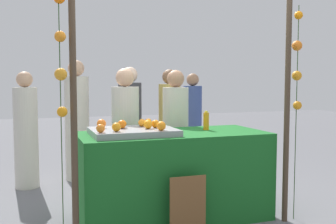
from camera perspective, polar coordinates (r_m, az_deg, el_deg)
name	(u,v)px	position (r m, az deg, el deg)	size (l,w,h in m)	color
ground_plane	(173,217)	(4.25, 0.69, -14.99)	(24.00, 24.00, 0.00)	slate
stall_counter	(173,175)	(4.13, 0.70, -9.14)	(1.92, 0.86, 0.89)	#196023
orange_tray	(133,132)	(3.89, -5.09, -2.85)	(0.82, 0.63, 0.06)	gray
orange_0	(122,124)	(3.91, -6.67, -1.77)	(0.08, 0.08, 0.08)	orange
orange_1	(142,123)	(4.05, -3.78, -1.56)	(0.08, 0.08, 0.08)	orange
orange_2	(123,124)	(3.98, -6.56, -1.72)	(0.08, 0.08, 0.08)	orange
orange_3	(148,122)	(4.12, -2.88, -1.48)	(0.08, 0.08, 0.08)	orange
orange_4	(116,127)	(3.67, -7.48, -2.18)	(0.08, 0.08, 0.08)	orange
orange_5	(101,124)	(3.96, -9.61, -1.67)	(0.09, 0.09, 0.09)	orange
orange_6	(148,124)	(3.86, -2.92, -1.80)	(0.09, 0.09, 0.09)	orange
orange_7	(161,126)	(3.71, -0.99, -2.03)	(0.09, 0.09, 0.09)	orange
orange_8	(101,128)	(3.62, -9.74, -2.35)	(0.08, 0.08, 0.08)	orange
orange_9	(155,124)	(3.93, -1.83, -1.73)	(0.08, 0.08, 0.08)	orange
juice_bottle	(206,121)	(4.26, 5.54, -1.30)	(0.06, 0.06, 0.21)	orange
chalkboard_sign	(188,208)	(3.65, 2.84, -13.70)	(0.35, 0.03, 0.58)	brown
vendor_left	(126,141)	(4.58, -6.17, -4.20)	(0.31, 0.31, 1.56)	beige
vendor_right	(176,138)	(4.79, 1.09, -3.85)	(0.31, 0.31, 1.55)	beige
crowd_person_0	(193,123)	(6.66, 3.57, -1.54)	(0.31, 0.31, 1.55)	#384C8C
crowd_person_1	(77,124)	(5.80, -13.01, -1.75)	(0.34, 0.34, 1.72)	beige
crowd_person_2	(130,129)	(5.54, -5.50, -2.43)	(0.32, 0.32, 1.62)	#333338
crowd_person_3	(169,127)	(5.79, 0.21, -2.23)	(0.32, 0.32, 1.59)	tan
crowd_person_4	(26,134)	(5.54, -19.85, -3.01)	(0.31, 0.31, 1.55)	beige
canopy_post_left	(74,117)	(3.33, -13.47, -0.75)	(0.06, 0.06, 2.24)	#473828
canopy_post_right	(287,111)	(4.09, 16.83, 0.14)	(0.06, 0.06, 2.24)	#473828
garland_strand_left	(61,58)	(3.26, -15.28, 7.57)	(0.10, 0.11, 2.17)	#2D4C23
garland_strand_right	(297,64)	(4.17, 18.20, 6.64)	(0.11, 0.11, 2.17)	#2D4C23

